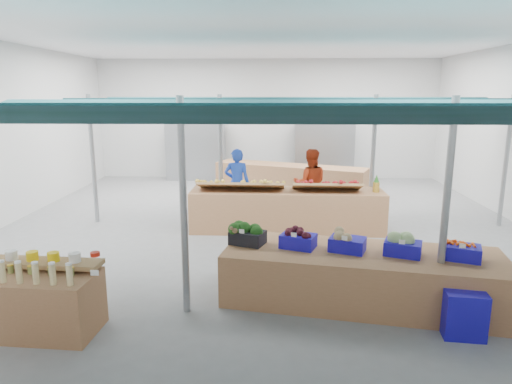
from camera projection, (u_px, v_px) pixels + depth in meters
floor at (263, 229)px, 10.35m from camera, size 13.00×13.00×0.00m
hall at (265, 109)px, 11.19m from camera, size 13.00×13.00×13.00m
pole_grid at (303, 162)px, 8.23m from camera, size 10.00×4.60×3.00m
awnings at (304, 107)px, 8.03m from camera, size 9.50×7.08×0.30m
back_shelving_left at (196, 152)px, 16.08m from camera, size 2.00×0.50×2.00m
back_shelving_right at (324, 152)px, 15.93m from camera, size 2.00×0.50×2.00m
bottle_shelf at (30, 299)px, 5.87m from camera, size 1.79×1.18×1.06m
veg_counter at (361, 277)px, 6.68m from camera, size 4.15×2.02×0.77m
fruit_counter at (287, 210)px, 10.21m from camera, size 4.28×1.06×0.91m
far_counter at (290, 178)px, 14.17m from camera, size 4.73×2.66×0.85m
crate_stack at (464, 314)px, 5.74m from camera, size 0.54×0.41×0.60m
vendor_left at (237, 183)px, 11.24m from camera, size 0.63×0.41×1.71m
vendor_right at (310, 184)px, 11.18m from camera, size 0.84×0.65×1.71m
crate_broccoli at (248, 234)px, 6.93m from camera, size 0.59×0.50×0.35m
crate_beets at (298, 239)px, 6.77m from camera, size 0.59×0.50×0.29m
crate_celeriac at (347, 241)px, 6.62m from camera, size 0.59×0.50×0.31m
crate_cabbage at (403, 244)px, 6.45m from camera, size 0.59×0.50×0.35m
crate_carrots at (461, 251)px, 6.30m from camera, size 0.59×0.50×0.29m
sparrow at (234, 230)px, 6.82m from camera, size 0.12×0.09×0.11m
pole_ribbon at (95, 256)px, 5.57m from camera, size 0.12×0.12×0.28m
apple_heap_yellow at (241, 183)px, 10.02m from camera, size 1.91×0.74×0.27m
apple_heap_red at (327, 184)px, 9.94m from camera, size 1.51×0.73×0.27m
pineapple at (376, 184)px, 9.89m from camera, size 0.14×0.14×0.39m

